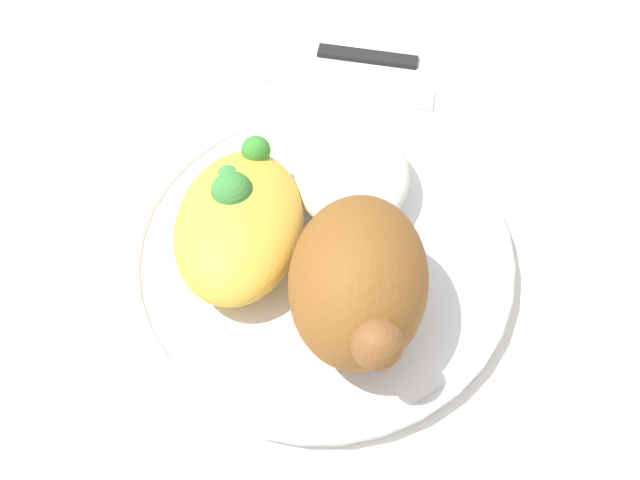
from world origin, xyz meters
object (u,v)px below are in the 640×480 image
object	(u,v)px
roasted_chicken	(359,283)
rice_pile	(352,175)
fork	(354,88)
knife	(416,62)
mac_cheese_with_broccoli	(239,217)
plate	(320,256)

from	to	relation	value
roasted_chicken	rice_pile	world-z (taller)	roasted_chicken
roasted_chicken	fork	xyz separation A→B (m)	(-0.20, -0.01, -0.06)
fork	knife	xyz separation A→B (m)	(-0.03, 0.05, 0.00)
rice_pile	fork	world-z (taller)	rice_pile
mac_cheese_with_broccoli	fork	bearing A→B (deg)	157.50
mac_cheese_with_broccoli	fork	xyz separation A→B (m)	(-0.15, 0.06, -0.04)
mac_cheese_with_broccoli	knife	bearing A→B (deg)	149.33
rice_pile	mac_cheese_with_broccoli	xyz separation A→B (m)	(0.04, -0.07, 0.00)
mac_cheese_with_broccoli	fork	distance (m)	0.17
fork	mac_cheese_with_broccoli	bearing A→B (deg)	-22.50
fork	knife	bearing A→B (deg)	125.09
plate	roasted_chicken	world-z (taller)	roasted_chicken
rice_pile	mac_cheese_with_broccoli	size ratio (longest dim) A/B	0.77
plate	mac_cheese_with_broccoli	xyz separation A→B (m)	(-0.01, -0.05, 0.03)
roasted_chicken	mac_cheese_with_broccoli	bearing A→B (deg)	-123.16
rice_pile	knife	distance (m)	0.15
fork	rice_pile	bearing A→B (deg)	2.68
plate	fork	world-z (taller)	plate
roasted_chicken	fork	bearing A→B (deg)	-175.86
knife	rice_pile	bearing A→B (deg)	-16.28
plate	fork	bearing A→B (deg)	175.79
plate	roasted_chicken	bearing A→B (deg)	30.08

